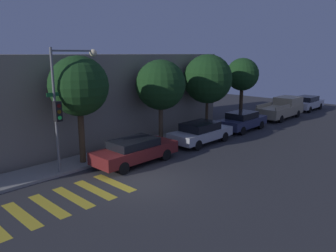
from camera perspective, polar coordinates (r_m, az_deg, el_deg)
name	(u,v)px	position (r m, az deg, el deg)	size (l,w,h in m)	color
ground_plane	(141,182)	(14.73, -4.75, -9.76)	(60.00, 60.00, 0.00)	#333335
sidewalk	(88,160)	(17.87, -13.76, -5.78)	(26.00, 1.96, 0.14)	gray
building_row	(45,101)	(21.04, -20.64, 4.04)	(26.00, 6.00, 5.52)	gray
crosswalk	(61,201)	(13.58, -18.12, -12.37)	(5.52, 2.60, 0.00)	gold
traffic_light_pole	(65,96)	(15.66, -17.44, 5.08)	(2.68, 0.56, 5.85)	slate
sedan_near_corner	(135,150)	(16.92, -5.73, -4.25)	(4.65, 1.74, 1.32)	maroon
sedan_middle	(201,132)	(20.74, 5.74, -1.08)	(4.45, 1.86, 1.36)	#B7BABF
sedan_far_end	(242,121)	(24.76, 12.84, 0.93)	(4.23, 1.79, 1.38)	#2D3351
pickup_truck	(282,108)	(30.49, 19.25, 2.97)	(5.39, 1.95, 1.76)	tan
sedan_tail_of_row	(307,103)	(35.71, 23.05, 3.75)	(4.47, 1.82, 1.40)	silver
tree_near_corner	(79,87)	(16.63, -15.28, 6.65)	(2.94, 2.94, 5.49)	#4C3823
tree_midblock	(161,85)	(20.16, -1.29, 7.13)	(3.07, 3.07, 5.23)	brown
tree_far_end	(208,79)	(23.75, 6.93, 8.12)	(3.49, 3.49, 5.54)	#4C3823
tree_behind_truck	(242,75)	(27.62, 12.82, 8.69)	(2.65, 2.65, 5.23)	#42301E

